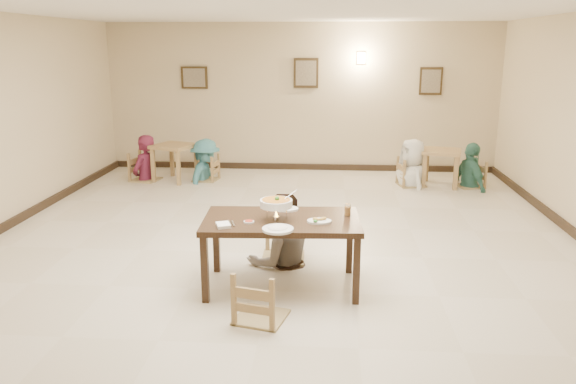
# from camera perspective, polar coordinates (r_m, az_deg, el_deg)

# --- Properties ---
(floor) EXTENTS (10.00, 10.00, 0.00)m
(floor) POSITION_cam_1_polar(r_m,az_deg,el_deg) (7.12, -0.85, -6.29)
(floor) COLOR beige
(floor) RESTS_ON ground
(ceiling) EXTENTS (10.00, 10.00, 0.00)m
(ceiling) POSITION_cam_1_polar(r_m,az_deg,el_deg) (6.66, -0.95, 18.57)
(ceiling) COLOR white
(ceiling) RESTS_ON wall_back
(wall_back) EXTENTS (10.00, 0.00, 10.00)m
(wall_back) POSITION_cam_1_polar(r_m,az_deg,el_deg) (11.68, 1.33, 9.55)
(wall_back) COLOR beige
(wall_back) RESTS_ON floor
(wall_front) EXTENTS (10.00, 0.00, 10.00)m
(wall_front) POSITION_cam_1_polar(r_m,az_deg,el_deg) (2.02, -14.33, -17.19)
(wall_front) COLOR beige
(wall_front) RESTS_ON floor
(baseboard_back) EXTENTS (8.00, 0.06, 0.12)m
(baseboard_back) POSITION_cam_1_polar(r_m,az_deg,el_deg) (11.87, 1.28, 2.60)
(baseboard_back) COLOR black
(baseboard_back) RESTS_ON floor
(picture_a) EXTENTS (0.55, 0.04, 0.45)m
(picture_a) POSITION_cam_1_polar(r_m,az_deg,el_deg) (11.93, -9.50, 11.39)
(picture_a) COLOR #322413
(picture_a) RESTS_ON wall_back
(picture_b) EXTENTS (0.50, 0.04, 0.60)m
(picture_b) POSITION_cam_1_polar(r_m,az_deg,el_deg) (11.60, 1.84, 11.99)
(picture_b) COLOR #322413
(picture_b) RESTS_ON wall_back
(picture_c) EXTENTS (0.45, 0.04, 0.55)m
(picture_c) POSITION_cam_1_polar(r_m,az_deg,el_deg) (11.77, 14.32, 10.86)
(picture_c) COLOR #322413
(picture_c) RESTS_ON wall_back
(wall_sconce) EXTENTS (0.16, 0.05, 0.22)m
(wall_sconce) POSITION_cam_1_polar(r_m,az_deg,el_deg) (11.60, 7.44, 13.36)
(wall_sconce) COLOR #FFD88C
(wall_sconce) RESTS_ON wall_back
(main_table) EXTENTS (1.70, 1.01, 0.77)m
(main_table) POSITION_cam_1_polar(r_m,az_deg,el_deg) (5.96, -0.65, -3.46)
(main_table) COLOR #321F12
(main_table) RESTS_ON floor
(chair_far) EXTENTS (0.51, 0.51, 1.09)m
(chair_far) POSITION_cam_1_polar(r_m,az_deg,el_deg) (6.78, -0.50, -2.51)
(chair_far) COLOR tan
(chair_far) RESTS_ON floor
(chair_near) EXTENTS (0.46, 0.46, 0.98)m
(chair_near) POSITION_cam_1_polar(r_m,az_deg,el_deg) (5.34, -2.81, -8.07)
(chair_near) COLOR tan
(chair_near) RESTS_ON floor
(main_diner) EXTENTS (1.02, 0.92, 1.72)m
(main_diner) POSITION_cam_1_polar(r_m,az_deg,el_deg) (6.59, -0.74, -0.16)
(main_diner) COLOR gray
(main_diner) RESTS_ON floor
(curry_warmer) EXTENTS (0.38, 0.34, 0.31)m
(curry_warmer) POSITION_cam_1_polar(r_m,az_deg,el_deg) (5.84, -1.21, -1.18)
(curry_warmer) COLOR silver
(curry_warmer) RESTS_ON main_table
(rice_plate_far) EXTENTS (0.29, 0.29, 0.07)m
(rice_plate_far) POSITION_cam_1_polar(r_m,az_deg,el_deg) (6.25, -0.25, -1.69)
(rice_plate_far) COLOR white
(rice_plate_far) RESTS_ON main_table
(rice_plate_near) EXTENTS (0.31, 0.31, 0.07)m
(rice_plate_near) POSITION_cam_1_polar(r_m,az_deg,el_deg) (5.56, -1.04, -3.76)
(rice_plate_near) COLOR white
(rice_plate_near) RESTS_ON main_table
(fried_plate) EXTENTS (0.25, 0.25, 0.06)m
(fried_plate) POSITION_cam_1_polar(r_m,az_deg,el_deg) (5.82, 3.18, -2.92)
(fried_plate) COLOR white
(fried_plate) RESTS_ON main_table
(chili_dish) EXTENTS (0.11, 0.11, 0.02)m
(chili_dish) POSITION_cam_1_polar(r_m,az_deg,el_deg) (5.81, -4.00, -3.03)
(chili_dish) COLOR white
(chili_dish) RESTS_ON main_table
(napkin_cutlery) EXTENTS (0.21, 0.28, 0.03)m
(napkin_cutlery) POSITION_cam_1_polar(r_m,az_deg,el_deg) (5.72, -6.56, -3.35)
(napkin_cutlery) COLOR white
(napkin_cutlery) RESTS_ON main_table
(drink_glass) EXTENTS (0.07, 0.07, 0.13)m
(drink_glass) POSITION_cam_1_polar(r_m,az_deg,el_deg) (6.05, 6.08, -1.85)
(drink_glass) COLOR white
(drink_glass) RESTS_ON main_table
(bg_table_left) EXTENTS (0.92, 0.92, 0.71)m
(bg_table_left) POSITION_cam_1_polar(r_m,az_deg,el_deg) (11.01, -11.47, 4.06)
(bg_table_left) COLOR #9F7C4C
(bg_table_left) RESTS_ON floor
(bg_table_right) EXTENTS (0.82, 0.82, 0.68)m
(bg_table_right) POSITION_cam_1_polar(r_m,az_deg,el_deg) (10.78, 15.34, 3.46)
(bg_table_right) COLOR #9F7C4C
(bg_table_right) RESTS_ON floor
(bg_chair_ll) EXTENTS (0.49, 0.49, 1.04)m
(bg_chair_ll) POSITION_cam_1_polar(r_m,az_deg,el_deg) (11.15, -14.40, 3.74)
(bg_chair_ll) COLOR tan
(bg_chair_ll) RESTS_ON floor
(bg_chair_lr) EXTENTS (0.44, 0.44, 0.94)m
(bg_chair_lr) POSITION_cam_1_polar(r_m,az_deg,el_deg) (10.94, -8.40, 3.58)
(bg_chair_lr) COLOR tan
(bg_chair_lr) RESTS_ON floor
(bg_chair_rl) EXTENTS (0.46, 0.46, 0.99)m
(bg_chair_rl) POSITION_cam_1_polar(r_m,az_deg,el_deg) (10.66, 12.53, 3.22)
(bg_chair_rl) COLOR tan
(bg_chair_rl) RESTS_ON floor
(bg_chair_rr) EXTENTS (0.44, 0.44, 0.93)m
(bg_chair_rr) POSITION_cam_1_polar(r_m,az_deg,el_deg) (10.85, 18.16, 2.88)
(bg_chair_rr) COLOR tan
(bg_chair_rr) RESTS_ON floor
(bg_diner_a) EXTENTS (0.61, 0.75, 1.78)m
(bg_diner_a) POSITION_cam_1_polar(r_m,az_deg,el_deg) (11.09, -14.52, 5.63)
(bg_diner_a) COLOR #5A1931
(bg_diner_a) RESTS_ON floor
(bg_diner_b) EXTENTS (0.79, 1.14, 1.62)m
(bg_diner_b) POSITION_cam_1_polar(r_m,az_deg,el_deg) (10.88, -8.47, 5.34)
(bg_diner_b) COLOR teal
(bg_diner_b) RESTS_ON floor
(bg_diner_c) EXTENTS (0.79, 0.99, 1.76)m
(bg_diner_c) POSITION_cam_1_polar(r_m,az_deg,el_deg) (10.59, 12.64, 5.27)
(bg_diner_c) COLOR silver
(bg_diner_c) RESTS_ON floor
(bg_diner_d) EXTENTS (0.67, 1.05, 1.66)m
(bg_diner_d) POSITION_cam_1_polar(r_m,az_deg,el_deg) (10.78, 18.31, 4.78)
(bg_diner_d) COLOR #3D7C6A
(bg_diner_d) RESTS_ON floor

